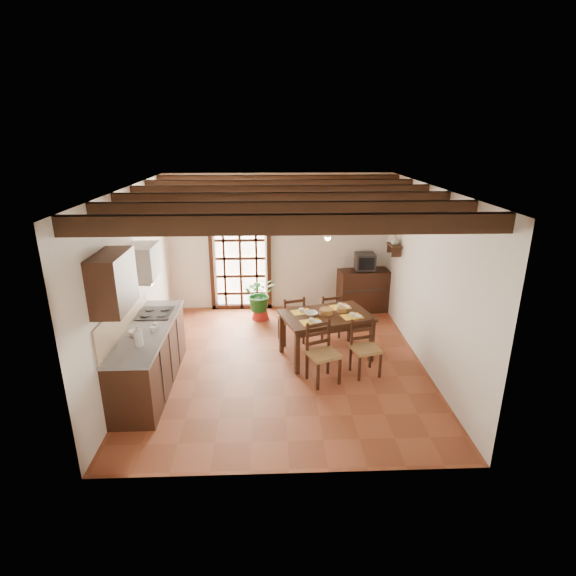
{
  "coord_description": "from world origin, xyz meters",
  "views": [
    {
      "loc": [
        -0.17,
        -6.49,
        3.55
      ],
      "look_at": [
        0.1,
        0.4,
        1.15
      ],
      "focal_mm": 28.0,
      "sensor_mm": 36.0,
      "label": 1
    }
  ],
  "objects_px": {
    "chair_near_left": "(323,364)",
    "sideboard": "(363,290)",
    "kitchen_counter": "(149,356)",
    "pendant_lamp": "(328,233)",
    "chair_near_right": "(365,358)",
    "chair_far_left": "(291,327)",
    "potted_plant": "(260,292)",
    "chair_far_right": "(328,323)",
    "dining_table": "(326,320)",
    "crt_tv": "(365,261)"
  },
  "relations": [
    {
      "from": "kitchen_counter",
      "to": "chair_near_left",
      "type": "distance_m",
      "value": 2.54
    },
    {
      "from": "dining_table",
      "to": "potted_plant",
      "type": "distance_m",
      "value": 1.99
    },
    {
      "from": "chair_near_right",
      "to": "crt_tv",
      "type": "xyz_separation_m",
      "value": [
        0.49,
        2.61,
        0.79
      ]
    },
    {
      "from": "kitchen_counter",
      "to": "chair_near_right",
      "type": "distance_m",
      "value": 3.22
    },
    {
      "from": "chair_far_left",
      "to": "pendant_lamp",
      "type": "relative_size",
      "value": 1.04
    },
    {
      "from": "chair_near_left",
      "to": "chair_near_right",
      "type": "xyz_separation_m",
      "value": [
        0.67,
        0.2,
        -0.02
      ]
    },
    {
      "from": "kitchen_counter",
      "to": "pendant_lamp",
      "type": "bearing_deg",
      "value": 18.65
    },
    {
      "from": "crt_tv",
      "to": "chair_far_left",
      "type": "bearing_deg",
      "value": -137.02
    },
    {
      "from": "kitchen_counter",
      "to": "chair_near_left",
      "type": "relative_size",
      "value": 2.44
    },
    {
      "from": "chair_far_right",
      "to": "pendant_lamp",
      "type": "height_order",
      "value": "pendant_lamp"
    },
    {
      "from": "chair_near_right",
      "to": "chair_far_left",
      "type": "height_order",
      "value": "chair_far_left"
    },
    {
      "from": "chair_near_right",
      "to": "pendant_lamp",
      "type": "relative_size",
      "value": 1.03
    },
    {
      "from": "chair_far_left",
      "to": "potted_plant",
      "type": "bearing_deg",
      "value": -78.36
    },
    {
      "from": "chair_near_right",
      "to": "potted_plant",
      "type": "bearing_deg",
      "value": 111.69
    },
    {
      "from": "kitchen_counter",
      "to": "chair_near_right",
      "type": "xyz_separation_m",
      "value": [
        3.21,
        0.21,
        -0.2
      ]
    },
    {
      "from": "kitchen_counter",
      "to": "chair_far_right",
      "type": "distance_m",
      "value": 3.22
    },
    {
      "from": "sideboard",
      "to": "chair_far_right",
      "type": "bearing_deg",
      "value": -133.48
    },
    {
      "from": "dining_table",
      "to": "crt_tv",
      "type": "xyz_separation_m",
      "value": [
        1.02,
        2.02,
        0.4
      ]
    },
    {
      "from": "chair_far_right",
      "to": "pendant_lamp",
      "type": "distance_m",
      "value": 1.94
    },
    {
      "from": "dining_table",
      "to": "pendant_lamp",
      "type": "relative_size",
      "value": 1.89
    },
    {
      "from": "chair_far_right",
      "to": "dining_table",
      "type": "bearing_deg",
      "value": 64.23
    },
    {
      "from": "chair_near_left",
      "to": "potted_plant",
      "type": "xyz_separation_m",
      "value": [
        -0.98,
        2.43,
        0.28
      ]
    },
    {
      "from": "chair_near_right",
      "to": "potted_plant",
      "type": "relative_size",
      "value": 0.47
    },
    {
      "from": "kitchen_counter",
      "to": "chair_far_left",
      "type": "bearing_deg",
      "value": 33.07
    },
    {
      "from": "crt_tv",
      "to": "potted_plant",
      "type": "height_order",
      "value": "potted_plant"
    },
    {
      "from": "crt_tv",
      "to": "pendant_lamp",
      "type": "height_order",
      "value": "pendant_lamp"
    },
    {
      "from": "sideboard",
      "to": "pendant_lamp",
      "type": "distance_m",
      "value": 2.73
    },
    {
      "from": "chair_near_right",
      "to": "pendant_lamp",
      "type": "xyz_separation_m",
      "value": [
        -0.54,
        0.69,
        1.81
      ]
    },
    {
      "from": "crt_tv",
      "to": "pendant_lamp",
      "type": "distance_m",
      "value": 2.4
    },
    {
      "from": "kitchen_counter",
      "to": "chair_near_right",
      "type": "height_order",
      "value": "kitchen_counter"
    },
    {
      "from": "dining_table",
      "to": "crt_tv",
      "type": "distance_m",
      "value": 2.3
    },
    {
      "from": "chair_near_left",
      "to": "chair_near_right",
      "type": "relative_size",
      "value": 1.06
    },
    {
      "from": "dining_table",
      "to": "pendant_lamp",
      "type": "height_order",
      "value": "pendant_lamp"
    },
    {
      "from": "chair_near_left",
      "to": "pendant_lamp",
      "type": "distance_m",
      "value": 2.0
    },
    {
      "from": "kitchen_counter",
      "to": "chair_near_left",
      "type": "height_order",
      "value": "kitchen_counter"
    },
    {
      "from": "pendant_lamp",
      "to": "sideboard",
      "type": "bearing_deg",
      "value": 61.99
    },
    {
      "from": "dining_table",
      "to": "sideboard",
      "type": "height_order",
      "value": "sideboard"
    },
    {
      "from": "dining_table",
      "to": "sideboard",
      "type": "xyz_separation_m",
      "value": [
        1.02,
        2.02,
        -0.22
      ]
    },
    {
      "from": "chair_far_right",
      "to": "potted_plant",
      "type": "relative_size",
      "value": 0.46
    },
    {
      "from": "kitchen_counter",
      "to": "chair_far_right",
      "type": "xyz_separation_m",
      "value": [
        2.8,
        1.59,
        -0.21
      ]
    },
    {
      "from": "dining_table",
      "to": "crt_tv",
      "type": "bearing_deg",
      "value": 46.64
    },
    {
      "from": "sideboard",
      "to": "dining_table",
      "type": "bearing_deg",
      "value": -124.56
    },
    {
      "from": "kitchen_counter",
      "to": "chair_near_right",
      "type": "relative_size",
      "value": 2.59
    },
    {
      "from": "chair_near_left",
      "to": "sideboard",
      "type": "distance_m",
      "value": 3.04
    },
    {
      "from": "chair_near_right",
      "to": "potted_plant",
      "type": "height_order",
      "value": "potted_plant"
    },
    {
      "from": "kitchen_counter",
      "to": "chair_far_left",
      "type": "relative_size",
      "value": 2.55
    },
    {
      "from": "chair_near_right",
      "to": "pendant_lamp",
      "type": "distance_m",
      "value": 2.01
    },
    {
      "from": "chair_far_left",
      "to": "crt_tv",
      "type": "relative_size",
      "value": 2.24
    },
    {
      "from": "dining_table",
      "to": "chair_far_left",
      "type": "xyz_separation_m",
      "value": [
        -0.54,
        0.59,
        -0.39
      ]
    },
    {
      "from": "sideboard",
      "to": "pendant_lamp",
      "type": "relative_size",
      "value": 1.22
    }
  ]
}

